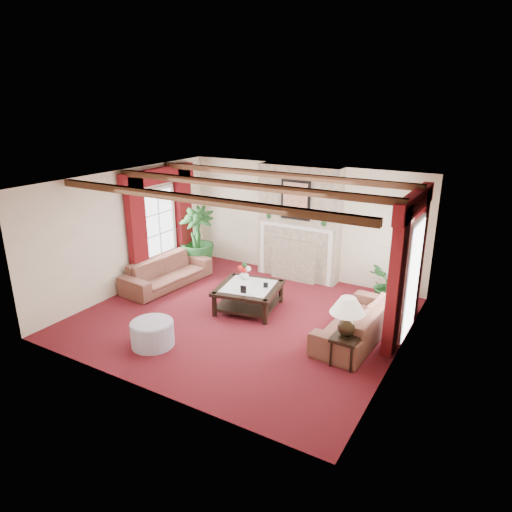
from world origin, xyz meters
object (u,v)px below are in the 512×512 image
Objects in this scene: ottoman at (152,334)px; sofa_left at (167,268)px; sofa_right at (357,315)px; coffee_table at (249,298)px; side_table at (345,351)px; potted_palm at (197,252)px.

sofa_left is at bearing 125.28° from ottoman.
sofa_left is 1.00× the size of sofa_right.
coffee_table is at bearing 71.70° from ottoman.
side_table is (2.42, -1.01, 0.00)m from coffee_table.
sofa_left is at bearing -86.14° from potted_palm.
potted_palm is at bearing 9.25° from sofa_left.
coffee_table is at bearing 157.34° from side_table.
sofa_left reaches higher than ottoman.
potted_palm is 5.38m from side_table.
coffee_table is 2.22m from ottoman.
sofa_right is 2.31m from coffee_table.
coffee_table is 1.63× the size of ottoman.
sofa_right is 1.85× the size of coffee_table.
sofa_right is 3.65m from ottoman.
sofa_right is (4.60, -0.18, 0.01)m from sofa_left.
coffee_table reaches higher than ottoman.
coffee_table is at bearing -30.74° from potted_palm.
sofa_left is 4.60m from sofa_right.
side_table is (0.12, -0.98, -0.18)m from sofa_right.
sofa_right reaches higher than coffee_table.
side_table is at bearing 19.38° from ottoman.
sofa_right is 3.01× the size of ottoman.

